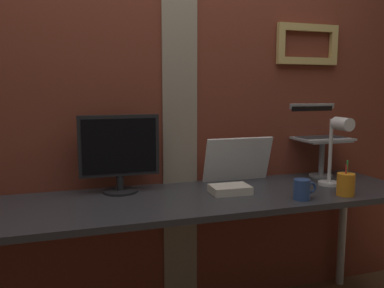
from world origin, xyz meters
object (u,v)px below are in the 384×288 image
at_px(desk_lamp, 337,144).
at_px(coffee_mug, 302,189).
at_px(whiteboard_panel, 238,160).
at_px(pen_cup, 346,184).
at_px(monitor, 119,149).
at_px(laptop, 316,129).

bearing_deg(desk_lamp, coffee_mug, -152.79).
relative_size(whiteboard_panel, pen_cup, 2.24).
distance_m(monitor, laptop, 1.23).
bearing_deg(laptop, monitor, -176.69).
distance_m(desk_lamp, coffee_mug, 0.40).
bearing_deg(desk_lamp, whiteboard_panel, 147.67).
bearing_deg(whiteboard_panel, coffee_mug, -72.81).
xyz_separation_m(monitor, laptop, (1.22, 0.07, 0.06)).
bearing_deg(desk_lamp, monitor, 167.74).
height_order(whiteboard_panel, pen_cup, whiteboard_panel).
xyz_separation_m(monitor, whiteboard_panel, (0.68, 0.04, -0.10)).
relative_size(monitor, pen_cup, 2.29).
xyz_separation_m(whiteboard_panel, coffee_mug, (0.14, -0.45, -0.08)).
distance_m(whiteboard_panel, coffee_mug, 0.48).
bearing_deg(desk_lamp, laptop, 74.61).
xyz_separation_m(pen_cup, coffee_mug, (-0.25, -0.00, -0.01)).
height_order(desk_lamp, pen_cup, desk_lamp).
height_order(whiteboard_panel, coffee_mug, whiteboard_panel).
bearing_deg(pen_cup, laptop, 72.64).
bearing_deg(monitor, whiteboard_panel, 3.35).
relative_size(laptop, pen_cup, 1.80).
height_order(laptop, pen_cup, laptop).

